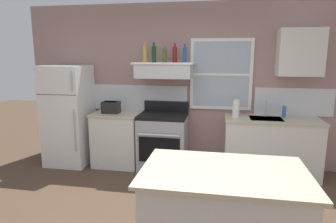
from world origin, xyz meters
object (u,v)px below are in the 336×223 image
at_px(dish_soap_bottle, 284,112).
at_px(kitchen_island, 222,219).
at_px(stove_range, 163,141).
at_px(bottle_red_label_wine, 175,54).
at_px(refrigerator, 69,115).
at_px(bottle_champagne_gold_foil, 145,54).
at_px(bottle_olive_oil_square, 165,55).
at_px(bottle_dark_green_wine, 154,54).
at_px(toaster, 111,107).
at_px(bottle_blue_liqueur, 185,55).
at_px(paper_towel_roll, 236,109).

bearing_deg(dish_soap_bottle, kitchen_island, -111.99).
bearing_deg(stove_range, bottle_red_label_wine, 40.66).
distance_m(refrigerator, bottle_red_label_wine, 2.09).
height_order(bottle_champagne_gold_foil, bottle_olive_oil_square, bottle_champagne_gold_foil).
height_order(bottle_dark_green_wine, bottle_red_label_wine, bottle_dark_green_wine).
xyz_separation_m(toaster, bottle_blue_liqueur, (1.22, 0.08, 0.86)).
distance_m(toaster, bottle_red_label_wine, 1.37).
relative_size(stove_range, kitchen_island, 0.78).
relative_size(bottle_dark_green_wine, bottle_olive_oil_square, 1.22).
height_order(bottle_olive_oil_square, bottle_blue_liqueur, bottle_blue_liqueur).
relative_size(bottle_dark_green_wine, dish_soap_bottle, 1.75).
bearing_deg(bottle_red_label_wine, bottle_blue_liqueur, -20.35).
relative_size(refrigerator, bottle_dark_green_wine, 5.35).
xyz_separation_m(bottle_champagne_gold_foil, bottle_dark_green_wine, (0.16, -0.06, -0.00)).
bearing_deg(kitchen_island, paper_towel_roll, 84.94).
relative_size(bottle_blue_liqueur, kitchen_island, 0.21).
xyz_separation_m(bottle_olive_oil_square, kitchen_island, (0.96, -2.30, -1.40)).
xyz_separation_m(bottle_champagne_gold_foil, bottle_blue_liqueur, (0.65, -0.05, -0.01)).
bearing_deg(refrigerator, paper_towel_roll, 1.23).
height_order(bottle_dark_green_wine, dish_soap_bottle, bottle_dark_green_wine).
height_order(bottle_olive_oil_square, kitchen_island, bottle_olive_oil_square).
height_order(bottle_red_label_wine, paper_towel_roll, bottle_red_label_wine).
bearing_deg(paper_towel_roll, bottle_red_label_wine, 173.97).
distance_m(stove_range, dish_soap_bottle, 1.96).
xyz_separation_m(bottle_dark_green_wine, bottle_olive_oil_square, (0.16, 0.07, -0.02)).
xyz_separation_m(refrigerator, kitchen_island, (2.60, -2.13, -0.39)).
bearing_deg(bottle_dark_green_wine, toaster, -174.20).
height_order(toaster, bottle_blue_liqueur, bottle_blue_liqueur).
relative_size(bottle_dark_green_wine, bottle_blue_liqueur, 1.09).
xyz_separation_m(stove_range, bottle_olive_oil_square, (-0.00, 0.15, 1.39)).
height_order(bottle_champagne_gold_foil, bottle_red_label_wine, bottle_champagne_gold_foil).
distance_m(bottle_olive_oil_square, dish_soap_bottle, 2.07).
xyz_separation_m(stove_range, dish_soap_bottle, (1.88, 0.14, 0.54)).
relative_size(toaster, bottle_blue_liqueur, 1.03).
xyz_separation_m(bottle_olive_oil_square, bottle_red_label_wine, (0.17, -0.00, 0.02)).
distance_m(refrigerator, stove_range, 1.69).
distance_m(paper_towel_roll, dish_soap_bottle, 0.74).
relative_size(toaster, bottle_red_label_wine, 0.99).
xyz_separation_m(toaster, bottle_dark_green_wine, (0.72, 0.07, 0.87)).
distance_m(bottle_champagne_gold_foil, paper_towel_roll, 1.69).
bearing_deg(bottle_blue_liqueur, toaster, -176.21).
bearing_deg(toaster, bottle_blue_liqueur, 3.79).
distance_m(bottle_dark_green_wine, bottle_blue_liqueur, 0.49).
relative_size(stove_range, dish_soap_bottle, 6.06).
bearing_deg(bottle_blue_liqueur, bottle_champagne_gold_foil, 175.41).
distance_m(bottle_red_label_wine, bottle_blue_liqueur, 0.18).
bearing_deg(refrigerator, bottle_blue_liqueur, 2.96).
distance_m(bottle_red_label_wine, kitchen_island, 2.81).
relative_size(refrigerator, paper_towel_roll, 6.26).
relative_size(stove_range, bottle_blue_liqueur, 3.78).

